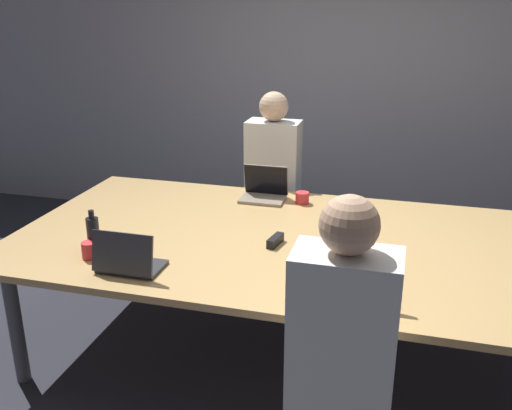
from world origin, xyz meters
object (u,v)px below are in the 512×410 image
bottle_near_left (93,235)px  stapler (275,241)px  cup_far_midleft (302,198)px  cup_near_left (89,250)px  person_far_midleft (273,188)px  laptop_near_left (127,260)px  laptop_near_midright (358,284)px  cup_near_midright (301,280)px  person_near_midright (340,375)px  laptop_far_midleft (264,189)px

bottle_near_left → stapler: (0.93, 0.36, -0.08)m
cup_far_midleft → stapler: 0.72m
cup_near_left → person_far_midleft: 1.75m
laptop_near_left → stapler: size_ratio=2.09×
cup_near_left → bottle_near_left: (-0.01, 0.07, 0.06)m
laptop_near_midright → stapler: laptop_near_midright is taller
cup_near_midright → bottle_near_left: size_ratio=0.37×
cup_far_midleft → stapler: cup_far_midleft is taller
person_near_midright → person_far_midleft: (-0.80, 2.20, 0.00)m
laptop_near_midright → laptop_far_midleft: size_ratio=1.00×
cup_far_midleft → bottle_near_left: bearing=-130.9°
cup_near_left → laptop_far_midleft: 1.35m
cup_near_midright → cup_near_left: size_ratio=0.99×
person_near_midright → person_far_midleft: bearing=-69.9°
person_near_midright → bottle_near_left: 1.57m
laptop_near_midright → person_far_midleft: 1.90m
cup_near_left → laptop_far_midleft: size_ratio=0.30×
person_near_midright → cup_far_midleft: size_ratio=15.89×
person_far_midleft → stapler: (0.31, -1.21, 0.10)m
person_near_midright → cup_near_left: person_near_midright is taller
person_near_midright → stapler: person_near_midright is taller
laptop_near_midright → cup_near_left: size_ratio=3.35×
cup_near_midright → laptop_far_midleft: size_ratio=0.29×
person_near_midright → stapler: (-0.50, 0.99, 0.10)m
laptop_near_midright → laptop_near_left: 1.15m
person_near_midright → laptop_far_midleft: bearing=-66.5°
cup_near_midright → laptop_far_midleft: bearing=112.2°
laptop_near_left → cup_near_midright: bearing=-176.1°
laptop_near_midright → person_far_midleft: (-0.81, 1.71, -0.14)m
cup_far_midleft → laptop_near_midright: bearing=-68.1°
laptop_near_midright → laptop_near_left: bearing=1.4°
person_far_midleft → stapler: size_ratio=9.29×
laptop_near_midright → cup_near_left: 1.42m
laptop_near_left → laptop_far_midleft: 1.33m
person_near_midright → laptop_near_left: 1.24m
laptop_near_midright → laptop_near_left: size_ratio=0.94×
person_far_midleft → cup_near_left: bearing=-110.4°
laptop_near_midright → cup_far_midleft: (-0.49, 1.22, -0.03)m
laptop_far_midleft → cup_near_left: bearing=-119.2°
person_far_midleft → cup_far_midleft: bearing=-56.5°
cup_near_midright → person_far_midleft: bearing=108.0°
person_near_midright → bottle_near_left: bearing=-23.8°
bottle_near_left → laptop_far_midleft: bottle_near_left is taller
laptop_near_left → cup_near_left: size_ratio=3.55×
cup_near_left → laptop_far_midleft: bearing=60.8°
laptop_near_midright → person_far_midleft: size_ratio=0.21×
person_far_midleft → cup_far_midleft: 0.59m
laptop_far_midleft → stapler: laptop_far_midleft is taller
laptop_near_midright → person_near_midright: (-0.01, -0.49, -0.15)m
person_far_midleft → cup_far_midleft: size_ratio=15.89×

